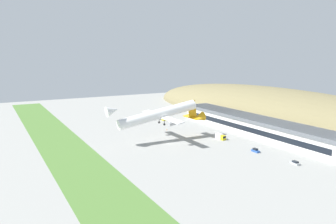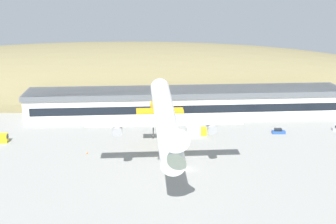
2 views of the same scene
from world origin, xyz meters
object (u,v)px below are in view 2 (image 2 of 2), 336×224
at_px(terminal_building, 186,101).
at_px(service_car_1, 278,131).
at_px(box_truck, 196,131).
at_px(cargo_airplane, 165,119).
at_px(traffic_cone_0, 87,153).

bearing_deg(terminal_building, service_car_1, -41.40).
bearing_deg(box_truck, cargo_airplane, -111.81).
distance_m(cargo_airplane, box_truck, 34.39).
distance_m(terminal_building, cargo_airplane, 54.75).
relative_size(terminal_building, traffic_cone_0, 194.38).
bearing_deg(cargo_airplane, terminal_building, 77.79).
relative_size(terminal_building, box_truck, 17.64).
xyz_separation_m(terminal_building, traffic_cone_0, (-32.04, -37.39, -5.24)).
bearing_deg(traffic_cone_0, cargo_airplane, -36.95).
xyz_separation_m(terminal_building, service_car_1, (26.65, -23.50, -4.82)).
height_order(cargo_airplane, traffic_cone_0, cargo_airplane).
height_order(terminal_building, traffic_cone_0, terminal_building).
relative_size(cargo_airplane, box_truck, 8.71).
bearing_deg(box_truck, traffic_cone_0, -156.34).
height_order(terminal_building, box_truck, terminal_building).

